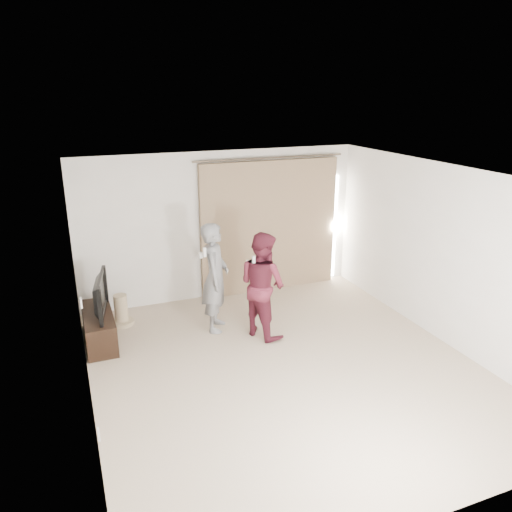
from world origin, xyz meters
The scene contains 10 objects.
floor centered at (0.00, 0.00, 0.00)m, with size 5.50×5.50×0.00m, color beige.
wall_back centered at (0.00, 2.75, 1.30)m, with size 5.00×0.04×2.60m, color white.
wall_left centered at (-2.50, 0.00, 1.30)m, with size 0.04×5.50×2.60m.
ceiling centered at (0.00, 0.00, 2.60)m, with size 5.00×5.50×0.01m, color silver.
curtain centered at (0.91, 2.68, 1.20)m, with size 2.80×0.11×2.46m.
tv_console centered at (-2.27, 1.69, 0.23)m, with size 0.42×1.20×0.46m, color black.
tv centered at (-2.27, 1.69, 0.75)m, with size 0.99×0.13×0.57m, color black.
scratching_post centered at (-1.88, 2.16, 0.20)m, with size 0.38×0.38×0.50m.
person_man centered at (-0.52, 1.47, 0.85)m, with size 0.63×0.74×1.71m.
person_woman centered at (0.08, 1.04, 0.81)m, with size 0.87×0.96×1.62m.
Camera 1 is at (-2.55, -5.35, 3.59)m, focal length 35.00 mm.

